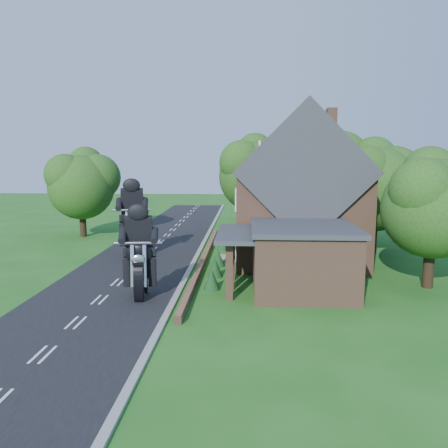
{
  "coord_description": "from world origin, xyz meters",
  "views": [
    {
      "loc": [
        7.13,
        -23.08,
        6.84
      ],
      "look_at": [
        5.71,
        3.53,
        2.8
      ],
      "focal_mm": 35.0,
      "sensor_mm": 36.0,
      "label": 1
    }
  ],
  "objects_px": {
    "garden_wall": "(204,259)",
    "house": "(298,196)",
    "annex": "(300,257)",
    "motorcycle_follow": "(134,245)",
    "motorcycle_lead": "(141,284)"
  },
  "relations": [
    {
      "from": "house",
      "to": "annex",
      "type": "xyz_separation_m",
      "value": [
        -0.62,
        -6.8,
        -2.58
      ]
    },
    {
      "from": "motorcycle_lead",
      "to": "garden_wall",
      "type": "bearing_deg",
      "value": -114.13
    },
    {
      "from": "house",
      "to": "motorcycle_follow",
      "type": "distance_m",
      "value": 11.86
    },
    {
      "from": "house",
      "to": "annex",
      "type": "relative_size",
      "value": 1.45
    },
    {
      "from": "annex",
      "to": "motorcycle_lead",
      "type": "distance_m",
      "value": 8.21
    },
    {
      "from": "annex",
      "to": "garden_wall",
      "type": "bearing_deg",
      "value": 133.84
    },
    {
      "from": "annex",
      "to": "motorcycle_follow",
      "type": "xyz_separation_m",
      "value": [
        -10.69,
        7.4,
        -0.95
      ]
    },
    {
      "from": "garden_wall",
      "to": "house",
      "type": "xyz_separation_m",
      "value": [
        6.19,
        1.0,
        4.14
      ]
    },
    {
      "from": "garden_wall",
      "to": "annex",
      "type": "bearing_deg",
      "value": -46.16
    },
    {
      "from": "annex",
      "to": "motorcycle_follow",
      "type": "bearing_deg",
      "value": 145.3
    },
    {
      "from": "house",
      "to": "annex",
      "type": "height_order",
      "value": "house"
    },
    {
      "from": "motorcycle_lead",
      "to": "motorcycle_follow",
      "type": "distance_m",
      "value": 9.61
    },
    {
      "from": "motorcycle_lead",
      "to": "motorcycle_follow",
      "type": "relative_size",
      "value": 0.86
    },
    {
      "from": "house",
      "to": "motorcycle_follow",
      "type": "xyz_separation_m",
      "value": [
        -11.31,
        0.6,
        -3.52
      ]
    },
    {
      "from": "house",
      "to": "motorcycle_follow",
      "type": "bearing_deg",
      "value": 176.96
    }
  ]
}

